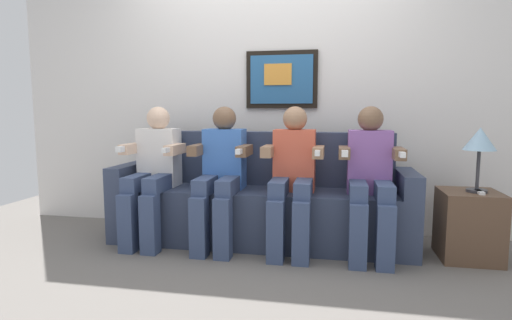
{
  "coord_description": "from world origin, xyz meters",
  "views": [
    {
      "loc": [
        0.59,
        -2.9,
        1.07
      ],
      "look_at": [
        0.0,
        0.15,
        0.7
      ],
      "focal_mm": 28.61,
      "sensor_mm": 36.0,
      "label": 1
    }
  ],
  "objects_px": {
    "person_left_center": "(221,171)",
    "side_table_right": "(468,225)",
    "person_right_center": "(293,173)",
    "spare_remote_on_table": "(479,192)",
    "person_rightmost": "(370,175)",
    "person_leftmost": "(153,169)",
    "couch": "(260,204)",
    "table_lamp": "(480,142)"
  },
  "relations": [
    {
      "from": "person_left_center",
      "to": "table_lamp",
      "type": "distance_m",
      "value": 1.89
    },
    {
      "from": "table_lamp",
      "to": "person_right_center",
      "type": "bearing_deg",
      "value": -178.1
    },
    {
      "from": "person_right_center",
      "to": "spare_remote_on_table",
      "type": "height_order",
      "value": "person_right_center"
    },
    {
      "from": "person_right_center",
      "to": "spare_remote_on_table",
      "type": "xyz_separation_m",
      "value": [
        1.31,
        -0.01,
        -0.1
      ]
    },
    {
      "from": "person_leftmost",
      "to": "side_table_right",
      "type": "bearing_deg",
      "value": 1.46
    },
    {
      "from": "person_leftmost",
      "to": "table_lamp",
      "type": "relative_size",
      "value": 2.41
    },
    {
      "from": "side_table_right",
      "to": "table_lamp",
      "type": "xyz_separation_m",
      "value": [
        0.03,
        -0.02,
        0.61
      ]
    },
    {
      "from": "person_rightmost",
      "to": "person_left_center",
      "type": "bearing_deg",
      "value": 179.98
    },
    {
      "from": "side_table_right",
      "to": "person_leftmost",
      "type": "bearing_deg",
      "value": -178.54
    },
    {
      "from": "person_rightmost",
      "to": "table_lamp",
      "type": "distance_m",
      "value": 0.78
    },
    {
      "from": "person_leftmost",
      "to": "person_right_center",
      "type": "relative_size",
      "value": 1.0
    },
    {
      "from": "person_left_center",
      "to": "table_lamp",
      "type": "relative_size",
      "value": 2.41
    },
    {
      "from": "side_table_right",
      "to": "couch",
      "type": "bearing_deg",
      "value": 176.06
    },
    {
      "from": "person_leftmost",
      "to": "person_rightmost",
      "type": "xyz_separation_m",
      "value": [
        1.7,
        0.0,
        0.0
      ]
    },
    {
      "from": "person_rightmost",
      "to": "side_table_right",
      "type": "xyz_separation_m",
      "value": [
        0.71,
        0.06,
        -0.36
      ]
    },
    {
      "from": "person_leftmost",
      "to": "person_rightmost",
      "type": "height_order",
      "value": "same"
    },
    {
      "from": "side_table_right",
      "to": "table_lamp",
      "type": "relative_size",
      "value": 1.09
    },
    {
      "from": "person_rightmost",
      "to": "spare_remote_on_table",
      "type": "bearing_deg",
      "value": -0.65
    },
    {
      "from": "person_rightmost",
      "to": "table_lamp",
      "type": "xyz_separation_m",
      "value": [
        0.74,
        0.04,
        0.25
      ]
    },
    {
      "from": "person_left_center",
      "to": "side_table_right",
      "type": "bearing_deg",
      "value": 1.9
    },
    {
      "from": "couch",
      "to": "person_leftmost",
      "type": "xyz_separation_m",
      "value": [
        -0.85,
        -0.17,
        0.29
      ]
    },
    {
      "from": "couch",
      "to": "table_lamp",
      "type": "relative_size",
      "value": 5.26
    },
    {
      "from": "person_right_center",
      "to": "spare_remote_on_table",
      "type": "bearing_deg",
      "value": -0.39
    },
    {
      "from": "person_rightmost",
      "to": "side_table_right",
      "type": "distance_m",
      "value": 0.79
    },
    {
      "from": "couch",
      "to": "person_left_center",
      "type": "bearing_deg",
      "value": -149.29
    },
    {
      "from": "couch",
      "to": "spare_remote_on_table",
      "type": "relative_size",
      "value": 18.6
    },
    {
      "from": "couch",
      "to": "person_right_center",
      "type": "bearing_deg",
      "value": -30.62
    },
    {
      "from": "spare_remote_on_table",
      "to": "person_rightmost",
      "type": "bearing_deg",
      "value": 179.35
    },
    {
      "from": "person_right_center",
      "to": "side_table_right",
      "type": "bearing_deg",
      "value": 2.74
    },
    {
      "from": "couch",
      "to": "table_lamp",
      "type": "bearing_deg",
      "value": -4.49
    },
    {
      "from": "couch",
      "to": "table_lamp",
      "type": "height_order",
      "value": "table_lamp"
    },
    {
      "from": "table_lamp",
      "to": "spare_remote_on_table",
      "type": "relative_size",
      "value": 3.54
    },
    {
      "from": "side_table_right",
      "to": "person_rightmost",
      "type": "bearing_deg",
      "value": -175.03
    },
    {
      "from": "spare_remote_on_table",
      "to": "person_leftmost",
      "type": "bearing_deg",
      "value": 179.8
    },
    {
      "from": "couch",
      "to": "side_table_right",
      "type": "xyz_separation_m",
      "value": [
        1.56,
        -0.11,
        -0.06
      ]
    },
    {
      "from": "couch",
      "to": "side_table_right",
      "type": "height_order",
      "value": "couch"
    },
    {
      "from": "person_right_center",
      "to": "spare_remote_on_table",
      "type": "distance_m",
      "value": 1.31
    },
    {
      "from": "spare_remote_on_table",
      "to": "table_lamp",
      "type": "bearing_deg",
      "value": 92.33
    },
    {
      "from": "table_lamp",
      "to": "spare_remote_on_table",
      "type": "bearing_deg",
      "value": -87.67
    },
    {
      "from": "person_right_center",
      "to": "person_left_center",
      "type": "bearing_deg",
      "value": 180.0
    },
    {
      "from": "person_leftmost",
      "to": "person_left_center",
      "type": "relative_size",
      "value": 1.0
    },
    {
      "from": "person_left_center",
      "to": "person_rightmost",
      "type": "bearing_deg",
      "value": -0.02
    }
  ]
}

